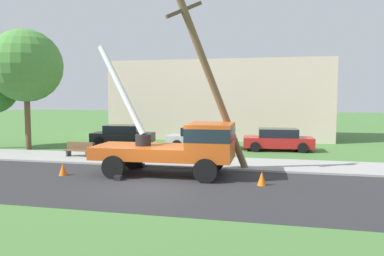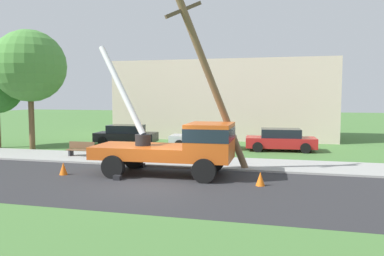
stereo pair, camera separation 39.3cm
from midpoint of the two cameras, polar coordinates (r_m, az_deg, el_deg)
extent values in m
plane|color=#477538|center=(26.82, 2.01, -2.75)|extent=(120.00, 120.00, 0.00)
cube|color=#2B2B2D|center=(15.39, -6.66, -8.48)|extent=(80.00, 7.27, 0.01)
cube|color=#9E9E99|center=(20.38, -1.59, -5.02)|extent=(80.00, 3.40, 0.10)
cube|color=#C65119|center=(17.44, -7.98, -3.50)|extent=(4.37, 2.53, 0.55)
cube|color=#C65119|center=(16.61, 2.15, -2.04)|extent=(1.97, 2.46, 1.60)
cube|color=#19232D|center=(16.57, 2.16, -0.84)|extent=(1.99, 2.48, 0.56)
cylinder|color=black|center=(17.36, -7.94, -1.79)|extent=(0.70, 0.70, 0.50)
cylinder|color=silver|center=(18.31, -11.14, 5.71)|extent=(2.92, 1.58, 4.26)
cube|color=black|center=(16.48, -11.61, -7.31)|extent=(0.31, 0.31, 0.20)
cube|color=black|center=(19.13, -8.21, -5.57)|extent=(0.31, 0.31, 0.20)
cylinder|color=black|center=(15.61, 1.28, -6.39)|extent=(1.00, 0.30, 1.00)
cylinder|color=black|center=(17.94, 2.62, -4.92)|extent=(1.00, 0.30, 1.00)
cylinder|color=black|center=(16.75, -12.28, -5.73)|extent=(1.00, 0.30, 1.00)
cylinder|color=black|center=(18.94, -9.37, -4.46)|extent=(1.00, 0.30, 1.00)
cylinder|color=brown|center=(17.31, 2.42, 6.63)|extent=(3.25, 2.96, 8.30)
cube|color=brown|center=(17.00, -1.90, 17.21)|extent=(1.37, 1.25, 0.90)
cone|color=orange|center=(15.42, 9.64, -7.44)|extent=(0.36, 0.36, 0.56)
cone|color=orange|center=(18.09, -19.29, -5.82)|extent=(0.36, 0.36, 0.56)
cube|color=black|center=(28.11, -10.66, -1.35)|extent=(4.54, 2.16, 0.65)
cube|color=black|center=(28.06, -10.68, -0.13)|extent=(2.59, 1.86, 0.55)
cylinder|color=black|center=(26.85, -8.34, -2.10)|extent=(0.64, 0.22, 0.64)
cylinder|color=black|center=(28.57, -7.31, -1.67)|extent=(0.64, 0.22, 0.64)
cylinder|color=black|center=(27.81, -14.08, -1.96)|extent=(0.64, 0.22, 0.64)
cylinder|color=black|center=(29.47, -12.76, -1.55)|extent=(0.64, 0.22, 0.64)
cube|color=#B7B7BF|center=(25.77, 0.87, -1.83)|extent=(4.51, 2.10, 0.65)
cube|color=black|center=(25.70, 0.88, -0.50)|extent=(2.57, 1.82, 0.55)
cylinder|color=black|center=(24.74, 3.91, -2.65)|extent=(0.64, 0.22, 0.64)
cylinder|color=black|center=(26.52, 4.26, -2.15)|extent=(0.64, 0.22, 0.64)
cylinder|color=black|center=(25.16, -2.70, -2.52)|extent=(0.64, 0.22, 0.64)
cylinder|color=black|center=(26.92, -1.91, -2.03)|extent=(0.64, 0.22, 0.64)
cube|color=#B21E1E|center=(25.30, 12.26, -2.06)|extent=(4.53, 2.15, 0.65)
cube|color=black|center=(25.24, 12.28, -0.71)|extent=(2.59, 1.85, 0.55)
cylinder|color=black|center=(24.59, 15.77, -2.87)|extent=(0.64, 0.22, 0.64)
cylinder|color=black|center=(26.36, 15.27, -2.35)|extent=(0.64, 0.22, 0.64)
cylinder|color=black|center=(24.38, 8.98, -2.81)|extent=(0.64, 0.22, 0.64)
cylinder|color=black|center=(26.17, 8.94, -2.29)|extent=(0.64, 0.22, 0.64)
cube|color=brown|center=(22.71, -17.10, -3.20)|extent=(1.60, 0.44, 0.06)
cube|color=brown|center=(22.85, -16.87, -2.51)|extent=(1.60, 0.06, 0.40)
cube|color=#333338|center=(23.05, -18.38, -3.68)|extent=(0.10, 0.40, 0.45)
cube|color=#333338|center=(22.45, -15.76, -3.84)|extent=(0.10, 0.40, 0.45)
cylinder|color=brown|center=(27.22, -23.73, 2.36)|extent=(0.36, 0.36, 5.11)
sphere|color=#4C8C3D|center=(27.27, -23.94, 8.50)|extent=(4.67, 4.67, 4.67)
cube|color=beige|center=(32.83, 3.96, 4.23)|extent=(18.00, 6.00, 6.40)
camera|label=1|loc=(0.20, -90.63, -0.05)|focal=35.76mm
camera|label=2|loc=(0.20, 89.37, 0.05)|focal=35.76mm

